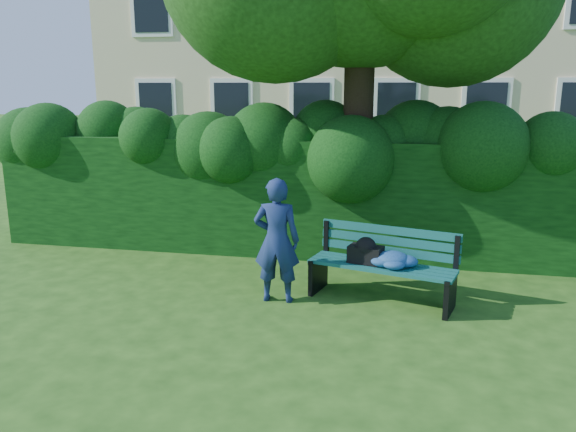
# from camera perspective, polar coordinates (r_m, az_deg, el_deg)

# --- Properties ---
(ground) EXTENTS (80.00, 80.00, 0.00)m
(ground) POSITION_cam_1_polar(r_m,az_deg,el_deg) (6.97, -0.99, -8.74)
(ground) COLOR #224914
(ground) RESTS_ON ground
(hedge) EXTENTS (10.00, 1.00, 1.80)m
(hedge) POSITION_cam_1_polar(r_m,az_deg,el_deg) (8.80, 2.07, 2.00)
(hedge) COLOR black
(hedge) RESTS_ON ground
(park_bench) EXTENTS (1.85, 1.00, 0.89)m
(park_bench) POSITION_cam_1_polar(r_m,az_deg,el_deg) (6.97, 9.60, -4.62)
(park_bench) COLOR #0F4F45
(park_bench) RESTS_ON ground
(man_reading) EXTENTS (0.58, 0.40, 1.54)m
(man_reading) POSITION_cam_1_polar(r_m,az_deg,el_deg) (6.79, -1.16, -2.50)
(man_reading) COLOR navy
(man_reading) RESTS_ON ground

